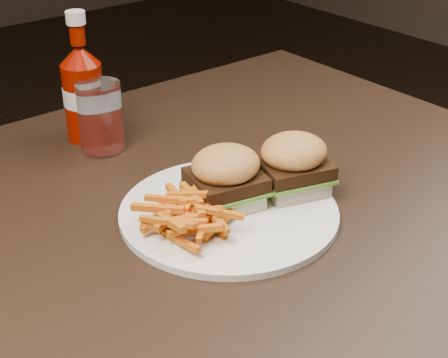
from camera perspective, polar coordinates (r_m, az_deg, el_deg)
dining_table at (r=0.91m, az=-5.76°, el=-4.25°), size 1.20×0.80×0.04m
plate at (r=0.89m, az=0.40°, el=-2.78°), size 0.28×0.28×0.01m
sandwich_half_a at (r=0.89m, az=0.15°, el=-1.45°), size 0.09×0.09×0.02m
sandwich_half_b at (r=0.93m, az=5.70°, el=-0.30°), size 0.10×0.10×0.02m
fries_pile at (r=0.85m, az=-2.90°, el=-2.53°), size 0.11×0.11×0.04m
ketchup_bottle at (r=1.10m, az=-11.53°, el=6.23°), size 0.08×0.08×0.13m
tumbler at (r=1.06m, az=-10.23°, el=5.13°), size 0.09×0.09×0.11m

